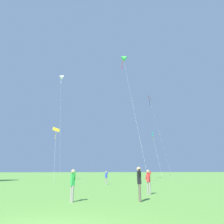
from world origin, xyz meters
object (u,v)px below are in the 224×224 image
Objects in this scene: kite_yellow_diamond at (56,132)px; person_with_spool at (73,182)px; kite_red_high at (150,100)px; kite_green_small at (123,58)px; kite_teal_box at (153,135)px; person_in_blue_jacket at (148,179)px; person_child_small at (106,176)px; person_in_red_shirt at (139,180)px; kite_white_distant at (61,77)px.

kite_yellow_diamond is 6.47× the size of person_with_spool.
person_with_spool is (-20.20, -38.26, -20.33)m from kite_red_high.
kite_teal_box is at bearing 54.87° from kite_green_small.
kite_red_high reaches higher than person_in_blue_jacket.
kite_green_small reaches higher than person_with_spool.
person_child_small is at bearing -123.44° from kite_teal_box.
person_in_blue_jacket is at bearing -113.08° from kite_red_high.
person_with_spool is at bearing 171.52° from person_in_red_shirt.
kite_white_distant reaches higher than kite_teal_box.
kite_yellow_diamond is (-23.77, -15.82, -13.49)m from kite_red_high.
kite_yellow_diamond is at bearing -83.42° from kite_white_distant.
person_in_blue_jacket is (10.15, -35.31, -25.04)m from kite_white_distant.
kite_yellow_diamond reaches higher than person_with_spool.
person_in_blue_jacket is 3.12m from person_in_red_shirt.
person_with_spool reaches higher than person_child_small.
kite_green_small reaches higher than kite_yellow_diamond.
kite_green_small is 23.37m from kite_teal_box.
kite_red_high is at bearing 72.58° from kite_teal_box.
person_in_blue_jacket is 0.99× the size of person_with_spool.
person_child_small is at bearing 97.97° from person_in_blue_jacket.
person_child_small is (-4.07, -7.26, -20.55)m from kite_green_small.
kite_yellow_diamond is 14.58m from person_child_small.
person_in_red_shirt reaches higher than person_with_spool.
kite_red_high is at bearing 56.77° from kite_green_small.
person_child_small is (-16.69, -26.52, -20.40)m from kite_red_high.
person_child_small is 0.93× the size of person_with_spool.
kite_white_distant is 17.65× the size of person_in_blue_jacket.
kite_white_distant reaches higher than person_child_small.
person_in_blue_jacket is at bearing -99.27° from kite_green_small.
kite_red_high is 46.88m from person_in_red_shirt.
kite_yellow_diamond is at bearing 112.59° from person_in_blue_jacket.
kite_yellow_diamond is at bearing 162.82° from kite_green_small.
person_with_spool is at bearing -155.31° from person_in_blue_jacket.
kite_green_small is at bearing -55.19° from kite_white_distant.
person_in_red_shirt is 1.17× the size of person_child_small.
person_in_red_shirt is at bearing -73.29° from kite_yellow_diamond.
kite_yellow_diamond is 26.78m from kite_teal_box.
kite_red_high is at bearing 62.17° from person_with_spool.
kite_yellow_diamond is at bearing 106.71° from person_in_red_shirt.
kite_green_small is 14.69× the size of person_in_blue_jacket.
person_with_spool is at bearing -106.63° from person_child_small.
kite_white_distant is at bearing 98.06° from person_with_spool.
kite_white_distant is (-12.89, 18.54, 4.54)m from kite_green_small.
kite_white_distant is 46.30m from person_in_red_shirt.
kite_red_high reaches higher than kite_teal_box.
person_in_red_shirt is at bearing -113.54° from kite_red_high.
person_with_spool is at bearing -111.74° from kite_green_small.
kite_white_distant is at bearing 106.04° from person_in_blue_jacket.
kite_teal_box is (-0.75, -2.39, -10.83)m from kite_red_high.
kite_red_high reaches higher than kite_yellow_diamond.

